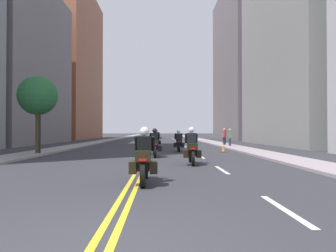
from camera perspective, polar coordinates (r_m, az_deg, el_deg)
ground_plane at (r=51.88m, az=-2.23°, el=-2.52°), size 264.00×264.00×0.00m
sidewalk_left at (r=52.48m, az=-10.11°, el=-2.42°), size 2.03×144.00×0.12m
sidewalk_right at (r=52.27m, az=5.68°, el=-2.43°), size 2.03×144.00×0.12m
centreline_yellow_inner at (r=51.88m, az=-2.36°, el=-2.51°), size 0.12×132.00×0.01m
centreline_yellow_outer at (r=51.88m, az=-2.10°, el=-2.51°), size 0.12×132.00×0.01m
lane_dashes_white at (r=32.97m, az=2.67°, el=-3.45°), size 0.14×56.40×0.01m
building_left_1 at (r=40.09m, az=-24.98°, el=10.31°), size 6.29×17.87×18.41m
building_right_1 at (r=38.20m, az=23.01°, el=18.15°), size 7.72×19.31×27.78m
building_left_2 at (r=61.50m, az=-16.56°, el=10.57°), size 6.37×21.82×27.30m
building_right_2 at (r=58.71m, az=13.84°, el=10.96°), size 8.02×21.46×27.01m
motorcycle_0 at (r=8.90m, az=-4.34°, el=-6.27°), size 0.76×2.21×1.60m
motorcycle_1 at (r=13.92m, az=4.30°, el=-4.24°), size 0.77×2.23×1.66m
motorcycle_2 at (r=17.85m, az=-2.45°, el=-3.53°), size 0.78×2.30×1.64m
motorcycle_3 at (r=22.40m, az=1.95°, el=-3.01°), size 0.76×2.10×1.57m
motorcycle_4 at (r=26.78m, az=-2.11°, el=-2.63°), size 0.76×2.27×1.64m
traffic_cone_0 at (r=22.29m, az=10.01°, el=-3.83°), size 0.32×0.32×0.66m
traffic_light_near at (r=20.65m, az=-22.21°, el=3.73°), size 0.28×0.38×4.50m
pedestrian_0 at (r=29.29m, az=11.18°, el=-2.07°), size 0.28×0.39×1.68m
pedestrian_1 at (r=31.51m, az=10.17°, el=-1.93°), size 0.42×0.48×1.74m
street_tree_0 at (r=21.06m, az=-22.57°, el=5.05°), size 2.40×2.40×4.86m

